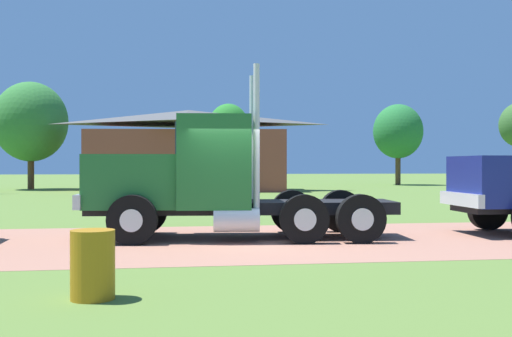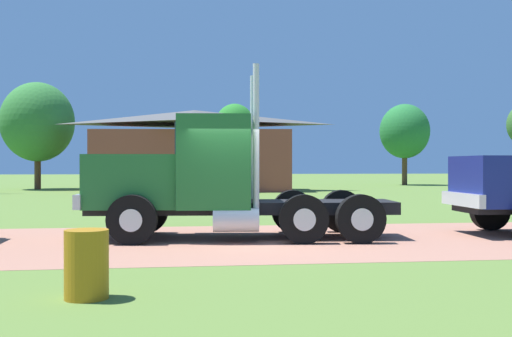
# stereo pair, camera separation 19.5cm
# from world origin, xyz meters

# --- Properties ---
(ground_plane) EXTENTS (200.00, 200.00, 0.00)m
(ground_plane) POSITION_xyz_m (0.00, 0.00, 0.00)
(ground_plane) COLOR #577430
(dirt_track) EXTENTS (120.00, 6.70, 0.01)m
(dirt_track) POSITION_xyz_m (0.00, 0.00, 0.00)
(dirt_track) COLOR #A26C58
(dirt_track) RESTS_ON ground_plane
(truck_foreground_white) EXTENTS (7.36, 3.08, 3.94)m
(truck_foreground_white) POSITION_xyz_m (-0.88, 0.62, 1.33)
(truck_foreground_white) COLOR black
(truck_foreground_white) RESTS_ON ground_plane
(steel_barrel) EXTENTS (0.56, 0.56, 0.89)m
(steel_barrel) POSITION_xyz_m (-2.64, -5.63, 0.44)
(steel_barrel) COLOR #B27214
(steel_barrel) RESTS_ON ground_plane
(shed_building) EXTENTS (14.03, 7.99, 5.39)m
(shed_building) POSITION_xyz_m (-0.30, 27.28, 2.59)
(shed_building) COLOR brown
(shed_building) RESTS_ON ground_plane
(tree_left) EXTENTS (5.07, 5.07, 7.53)m
(tree_left) POSITION_xyz_m (-11.18, 30.71, 4.73)
(tree_left) COLOR #513823
(tree_left) RESTS_ON ground_plane
(tree_mid) EXTENTS (3.65, 3.65, 7.29)m
(tree_mid) POSITION_xyz_m (3.78, 41.46, 5.23)
(tree_mid) COLOR #513823
(tree_mid) RESTS_ON ground_plane
(tree_right) EXTENTS (4.22, 4.22, 6.91)m
(tree_right) POSITION_xyz_m (17.83, 36.08, 4.57)
(tree_right) COLOR #513823
(tree_right) RESTS_ON ground_plane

